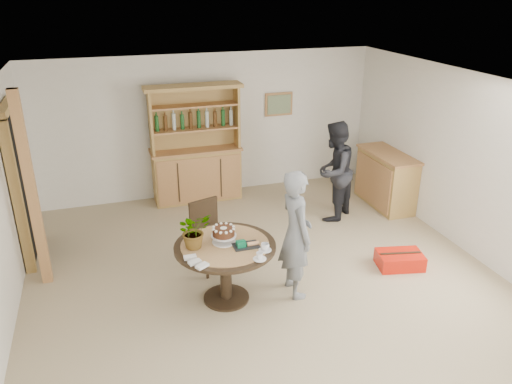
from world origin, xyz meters
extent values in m
plane|color=tan|center=(0.00, 0.00, 0.00)|extent=(7.00, 7.00, 0.00)
cube|color=white|center=(0.00, 3.50, 1.25)|extent=(6.00, 0.04, 2.50)
cube|color=white|center=(3.00, 0.00, 1.25)|extent=(0.04, 7.00, 2.50)
cube|color=white|center=(0.00, 0.00, 2.50)|extent=(6.00, 7.00, 0.04)
cube|color=#B2794B|center=(1.30, 3.47, 1.55)|extent=(0.52, 0.03, 0.42)
cube|color=#59724C|center=(1.30, 3.45, 1.55)|extent=(0.44, 0.02, 0.34)
cube|color=black|center=(-2.94, 2.00, 1.05)|extent=(0.10, 0.90, 2.10)
cube|color=tan|center=(-2.92, 1.50, 1.05)|extent=(0.12, 0.10, 2.10)
cube|color=tan|center=(-2.92, 2.50, 1.05)|extent=(0.12, 0.10, 2.10)
cube|color=tan|center=(-2.92, 2.00, 2.13)|extent=(0.12, 1.10, 0.10)
cube|color=#B2794B|center=(-2.70, 1.20, 1.25)|extent=(0.12, 0.12, 2.50)
cube|color=tan|center=(-0.30, 3.24, 0.45)|extent=(1.50, 0.50, 0.90)
cube|color=#B2794B|center=(-0.30, 3.24, 0.92)|extent=(1.56, 0.54, 0.04)
cube|color=tan|center=(-0.30, 3.34, 1.47)|extent=(1.50, 0.04, 1.06)
cube|color=tan|center=(-1.03, 3.19, 1.47)|extent=(0.04, 0.34, 1.06)
cube|color=tan|center=(0.43, 3.19, 1.47)|extent=(0.04, 0.34, 1.06)
cube|color=#B2794B|center=(-0.30, 3.19, 1.30)|extent=(1.44, 0.32, 0.03)
cube|color=#B2794B|center=(-0.30, 3.19, 1.70)|extent=(1.44, 0.32, 0.03)
cube|color=tan|center=(-0.30, 3.19, 2.01)|extent=(1.62, 0.40, 0.06)
cylinder|color=#194C1E|center=(-0.86, 3.19, 1.46)|extent=(0.07, 0.07, 0.28)
cylinder|color=#4C2D14|center=(-0.70, 3.19, 1.46)|extent=(0.07, 0.07, 0.28)
cylinder|color=#B2BFB2|center=(-0.54, 3.19, 1.46)|extent=(0.07, 0.07, 0.28)
cylinder|color=#194C1E|center=(-0.38, 3.19, 1.46)|extent=(0.07, 0.07, 0.28)
cylinder|color=#4C2D14|center=(-0.22, 3.19, 1.46)|extent=(0.07, 0.07, 0.28)
cylinder|color=#B2BFB2|center=(-0.06, 3.19, 1.46)|extent=(0.07, 0.07, 0.28)
cylinder|color=#194C1E|center=(0.10, 3.19, 1.46)|extent=(0.07, 0.07, 0.28)
cylinder|color=#4C2D14|center=(0.26, 3.19, 1.46)|extent=(0.07, 0.07, 0.28)
cube|color=tan|center=(2.74, 2.00, 0.45)|extent=(0.50, 1.20, 0.90)
cube|color=#B2794B|center=(2.74, 2.00, 0.92)|extent=(0.54, 1.26, 0.04)
cylinder|color=black|center=(-0.59, 0.10, 0.73)|extent=(1.20, 1.20, 0.04)
cylinder|color=black|center=(-0.59, 0.10, 0.36)|extent=(0.14, 0.14, 0.70)
cylinder|color=black|center=(-0.59, 0.10, 0.01)|extent=(0.56, 0.56, 0.03)
cylinder|color=tan|center=(-0.59, 0.10, 0.76)|extent=(1.04, 1.04, 0.01)
cube|color=black|center=(-0.59, 0.85, 0.45)|extent=(0.53, 0.53, 0.04)
cube|color=black|center=(-0.64, 1.03, 0.70)|extent=(0.41, 0.15, 0.46)
cube|color=black|center=(-0.64, 1.03, 0.92)|extent=(0.41, 0.16, 0.05)
cube|color=black|center=(-0.70, 0.63, 0.22)|extent=(0.03, 0.03, 0.44)
cube|color=black|center=(-0.36, 0.73, 0.22)|extent=(0.04, 0.03, 0.44)
cube|color=black|center=(-0.81, 0.97, 0.22)|extent=(0.03, 0.03, 0.44)
cube|color=black|center=(-0.47, 1.08, 0.22)|extent=(0.04, 0.04, 0.44)
cylinder|color=white|center=(-0.59, 0.15, 0.77)|extent=(0.28, 0.28, 0.01)
cylinder|color=white|center=(-0.59, 0.15, 0.81)|extent=(0.05, 0.05, 0.08)
cylinder|color=white|center=(-0.59, 0.15, 0.85)|extent=(0.30, 0.30, 0.01)
cylinder|color=#482514|center=(-0.59, 0.15, 0.90)|extent=(0.26, 0.26, 0.09)
cylinder|color=white|center=(-0.59, 0.15, 0.95)|extent=(0.08, 0.08, 0.01)
sphere|color=white|center=(-0.47, 0.15, 0.95)|extent=(0.04, 0.04, 0.04)
sphere|color=white|center=(-0.48, 0.21, 0.95)|extent=(0.04, 0.04, 0.04)
sphere|color=white|center=(-0.53, 0.26, 0.95)|extent=(0.04, 0.04, 0.04)
sphere|color=white|center=(-0.59, 0.27, 0.95)|extent=(0.04, 0.04, 0.04)
sphere|color=white|center=(-0.65, 0.26, 0.95)|extent=(0.04, 0.04, 0.04)
sphere|color=white|center=(-0.69, 0.21, 0.95)|extent=(0.04, 0.04, 0.04)
sphere|color=white|center=(-0.71, 0.15, 0.95)|extent=(0.04, 0.04, 0.04)
sphere|color=white|center=(-0.69, 0.09, 0.95)|extent=(0.04, 0.04, 0.04)
sphere|color=white|center=(-0.65, 0.05, 0.95)|extent=(0.04, 0.04, 0.04)
sphere|color=white|center=(-0.59, 0.03, 0.95)|extent=(0.04, 0.04, 0.04)
sphere|color=white|center=(-0.53, 0.05, 0.95)|extent=(0.04, 0.04, 0.04)
sphere|color=white|center=(-0.48, 0.09, 0.95)|extent=(0.04, 0.04, 0.04)
imported|color=#3F7233|center=(-0.94, 0.15, 0.97)|extent=(0.47, 0.44, 0.42)
cube|color=black|center=(-0.37, -0.02, 0.77)|extent=(0.30, 0.20, 0.01)
cube|color=#0B6A40|center=(-0.43, -0.02, 0.80)|extent=(0.10, 0.10, 0.06)
cube|color=#0B6A40|center=(-0.43, -0.02, 0.83)|extent=(0.11, 0.02, 0.01)
cylinder|color=white|center=(-0.19, -0.18, 0.76)|extent=(0.15, 0.15, 0.01)
imported|color=white|center=(-0.19, -0.18, 0.81)|extent=(0.10, 0.10, 0.08)
cylinder|color=white|center=(-0.31, -0.35, 0.76)|extent=(0.15, 0.15, 0.01)
imported|color=white|center=(-0.31, -0.35, 0.81)|extent=(0.08, 0.08, 0.07)
cube|color=white|center=(-1.04, -0.10, 0.78)|extent=(0.14, 0.08, 0.03)
cube|color=white|center=(-1.01, -0.22, 0.78)|extent=(0.16, 0.11, 0.03)
cube|color=white|center=(-0.95, -0.32, 0.78)|extent=(0.16, 0.14, 0.03)
imported|color=slate|center=(0.26, 0.00, 0.81)|extent=(0.39, 0.59, 1.62)
imported|color=black|center=(1.64, 1.80, 0.81)|extent=(1.00, 0.97, 1.62)
cube|color=red|center=(1.85, 0.12, 0.10)|extent=(0.67, 0.52, 0.20)
cube|color=black|center=(1.85, 0.12, 0.20)|extent=(0.56, 0.16, 0.01)
camera|label=1|loc=(-1.80, -4.90, 3.59)|focal=35.00mm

